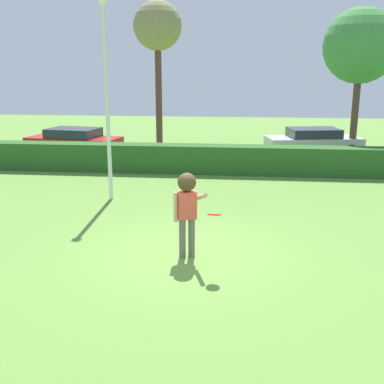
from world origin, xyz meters
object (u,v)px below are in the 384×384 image
Objects in this scene: person at (187,202)px; parked_car_red at (74,141)px; parked_car_silver at (313,141)px; bare_elm_tree at (158,29)px; frisbee at (214,215)px; willow_tree at (361,47)px; lamppost at (107,91)px.

person is 0.41× the size of parked_car_red.
parked_car_silver is at bearing 70.89° from person.
person is at bearing -77.66° from bare_elm_tree.
frisbee is (0.60, -0.68, -0.03)m from person.
willow_tree is (1.70, -0.18, 4.09)m from parked_car_silver.
bare_elm_tree is 1.08× the size of willow_tree.
parked_car_silver is (4.34, 12.52, -0.51)m from person.
parked_car_red is at bearing -174.00° from parked_car_silver.
bare_elm_tree is at bearing 102.34° from person.
frisbee is 0.04× the size of willow_tree.
person is 0.91m from frisbee.
bare_elm_tree is 9.01m from willow_tree.
parked_car_red is (-3.70, 7.12, -2.53)m from lamppost.
willow_tree reaches higher than frisbee.
parked_car_silver reaches higher than frisbee.
person is 0.41× the size of parked_car_silver.
willow_tree is (6.04, 12.34, 3.59)m from person.
frisbee is 13.73m from parked_car_silver.
willow_tree is (12.57, 0.97, 4.09)m from parked_car_red.
frisbee is 0.04× the size of bare_elm_tree.
bare_elm_tree is at bearing 174.72° from parked_car_silver.
parked_car_silver is at bearing 74.19° from frisbee.
lamppost is 0.84× the size of bare_elm_tree.
lamppost is at bearing 123.58° from person.
lamppost is 12.10m from willow_tree.
lamppost is (-2.83, 4.26, 2.03)m from person.
frisbee is 0.06× the size of parked_car_silver.
person is 14.21m from bare_elm_tree.
lamppost reaches higher than parked_car_silver.
parked_car_red is 1.00× the size of parked_car_silver.
parked_car_red is 0.64× the size of bare_elm_tree.
parked_car_red reaches higher than frisbee.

